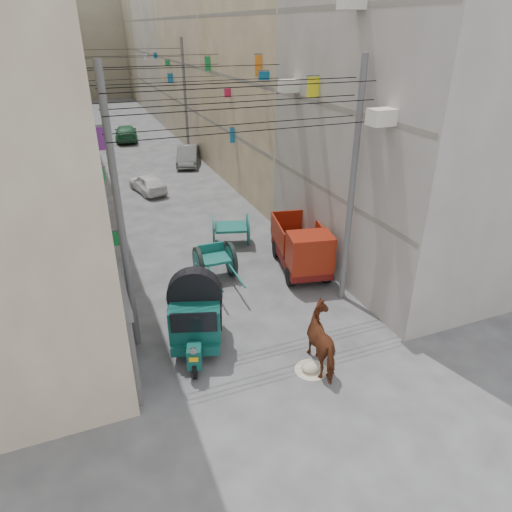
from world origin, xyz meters
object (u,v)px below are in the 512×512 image
tonga_cart (215,261)px  distant_car_green (126,133)px  mini_truck (303,252)px  distant_car_grey (187,155)px  horse (326,341)px  feed_sack (311,366)px  second_cart (231,229)px  distant_car_white (147,183)px  auto_rickshaw (196,313)px

tonga_cart → distant_car_green: size_ratio=0.70×
tonga_cart → distant_car_green: (0.03, 25.38, -0.08)m
mini_truck → distant_car_grey: bearing=102.5°
horse → tonga_cart: bearing=-70.4°
tonga_cart → feed_sack: size_ratio=5.27×
second_cart → distant_car_green: bearing=110.6°
horse → distant_car_green: bearing=-81.0°
mini_truck → feed_sack: bearing=-102.7°
tonga_cart → distant_car_grey: size_ratio=0.79×
distant_car_white → distant_car_grey: 6.18m
tonga_cart → horse: (1.38, -5.96, 0.12)m
tonga_cart → distant_car_grey: 16.42m
auto_rickshaw → distant_car_green: size_ratio=0.66×
tonga_cart → distant_car_grey: bearing=80.5°
tonga_cart → distant_car_grey: (2.99, 16.14, -0.08)m
horse → distant_car_green: horse is taller
distant_car_green → tonga_cart: bearing=96.5°
mini_truck → distant_car_green: mini_truck is taller
distant_car_grey → second_cart: bearing=-79.0°
auto_rickshaw → second_cart: (3.26, 6.40, -0.41)m
auto_rickshaw → feed_sack: auto_rickshaw is taller
mini_truck → distant_car_grey: 17.11m
feed_sack → distant_car_grey: bearing=84.7°
distant_car_grey → distant_car_green: size_ratio=0.88×
distant_car_grey → distant_car_green: 9.70m
mini_truck → distant_car_white: size_ratio=1.20×
feed_sack → distant_car_green: bearing=91.6°
second_cart → distant_car_white: (-2.18, 8.50, -0.20)m
second_cart → horse: bearing=-74.3°
mini_truck → feed_sack: size_ratio=6.69×
auto_rickshaw → tonga_cart: auto_rickshaw is taller
distant_car_white → distant_car_green: distant_car_green is taller
auto_rickshaw → distant_car_grey: auto_rickshaw is taller
distant_car_grey → auto_rickshaw: bearing=-86.1°
distant_car_grey → tonga_cart: bearing=-83.3°
tonga_cart → distant_car_white: tonga_cart is taller
auto_rickshaw → distant_car_green: auto_rickshaw is taller
auto_rickshaw → distant_car_white: size_ratio=0.90×
distant_car_white → distant_car_grey: distant_car_grey is taller
auto_rickshaw → distant_car_grey: bearing=94.9°
distant_car_white → distant_car_green: 14.26m
mini_truck → distant_car_grey: size_ratio=1.00×
horse → distant_car_grey: (1.61, 22.11, -0.20)m
tonga_cart → distant_car_green: 25.38m
second_cart → feed_sack: size_ratio=3.33×
feed_sack → horse: (0.46, 0.09, 0.69)m
tonga_cart → second_cart: (1.54, 2.64, 0.04)m
auto_rickshaw → distant_car_white: (1.08, 14.89, -0.61)m
horse → distant_car_grey: bearing=-87.6°
second_cart → distant_car_green: (-1.52, 22.74, -0.11)m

